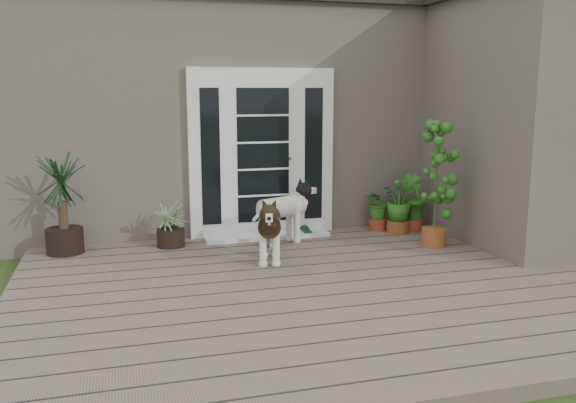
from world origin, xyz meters
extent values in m
cube|color=#6B5B4C|center=(0.00, 0.40, 0.06)|extent=(6.20, 4.60, 0.12)
cube|color=#665E54|center=(0.00, 4.65, 1.55)|extent=(7.40, 4.00, 3.10)
cube|color=#2D2826|center=(0.00, 4.65, 3.20)|extent=(7.60, 4.20, 0.20)
cube|color=#665E54|center=(2.90, 1.50, 1.55)|extent=(1.60, 2.40, 3.10)
cube|color=white|center=(-0.20, 2.60, 1.19)|extent=(1.90, 0.14, 2.15)
cube|color=white|center=(-0.20, 2.40, 0.14)|extent=(1.60, 0.40, 0.05)
imported|color=#164F19|center=(1.36, 2.40, 0.38)|extent=(0.54, 0.54, 0.53)
imported|color=#18541D|center=(1.79, 2.24, 0.39)|extent=(0.51, 0.51, 0.55)
imported|color=#18561D|center=(1.55, 2.19, 0.43)|extent=(0.54, 0.54, 0.62)
camera|label=1|loc=(-2.01, -4.91, 1.98)|focal=37.42mm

